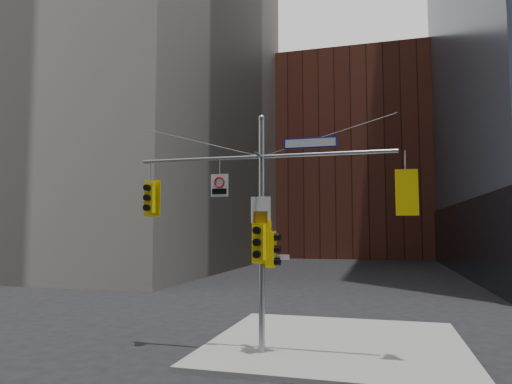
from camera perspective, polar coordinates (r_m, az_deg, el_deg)
The scene contains 13 objects.
ground at distance 12.46m, azimuth -1.77°, elevation -22.34°, with size 160.00×160.00×0.00m, color black.
sidewalk_corner at distance 15.87m, azimuth 10.04°, elevation -18.13°, with size 8.00×8.00×0.15m, color gray.
brick_midrise at distance 70.20m, azimuth 12.32°, elevation 3.76°, with size 26.00×20.00×28.00m, color brown.
signal_assembly at distance 13.81m, azimuth 0.71°, elevation -2.06°, with size 8.00×0.80×7.30m.
traffic_light_west_arm at distance 15.24m, azimuth -13.12°, elevation -0.74°, with size 0.57×0.46×1.20m.
traffic_light_east_arm at distance 13.41m, azimuth 18.23°, elevation -0.10°, with size 0.61×0.51×1.28m.
traffic_light_pole_side at distance 13.74m, azimuth 2.04°, elevation -7.16°, with size 0.43×0.37×1.09m.
traffic_light_pole_front at distance 13.54m, azimuth 0.43°, elevation -6.29°, with size 0.62×0.53×1.30m.
street_sign_blade at distance 13.75m, azimuth 6.79°, elevation 6.11°, with size 1.60×0.06×0.31m.
regulatory_sign_arm at distance 14.25m, azimuth -4.59°, elevation 0.92°, with size 0.57×0.06×0.71m.
regulatory_sign_pole at distance 13.70m, azimuth 0.59°, elevation -2.33°, with size 0.61×0.06×0.80m.
street_blade_ew at distance 13.72m, azimuth 2.56°, elevation -8.14°, with size 0.78×0.12×0.16m.
street_blade_ns at distance 14.28m, azimuth 1.18°, elevation -9.08°, with size 0.09×0.74×0.15m.
Camera 1 is at (3.48, -11.36, 3.77)m, focal length 32.00 mm.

